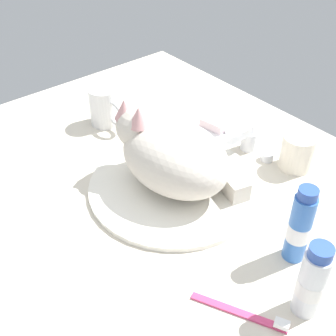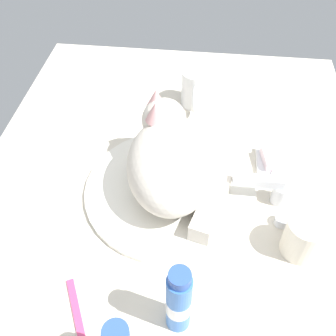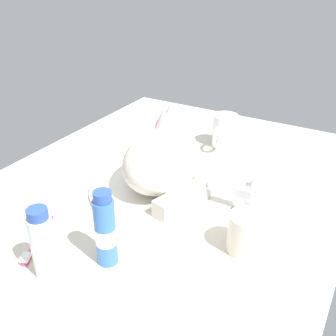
{
  "view_description": "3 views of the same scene",
  "coord_description": "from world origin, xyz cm",
  "px_view_note": "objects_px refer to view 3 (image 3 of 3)",
  "views": [
    {
      "loc": [
        52.59,
        -45.14,
        58.99
      ],
      "look_at": [
        -1.81,
        -0.23,
        4.2
      ],
      "focal_mm": 47.86,
      "sensor_mm": 36.0,
      "label": 1
    },
    {
      "loc": [
        51.92,
        5.48,
        62.13
      ],
      "look_at": [
        -0.72,
        -0.57,
        6.06
      ],
      "focal_mm": 42.31,
      "sensor_mm": 36.0,
      "label": 2
    },
    {
      "loc": [
        68.85,
        41.19,
        49.5
      ],
      "look_at": [
        2.3,
        2.77,
        7.57
      ],
      "focal_mm": 42.24,
      "sensor_mm": 36.0,
      "label": 3
    }
  ],
  "objects_px": {
    "toothbrush": "(37,241)",
    "coffee_mug": "(224,131)",
    "soap_bar": "(262,185)",
    "mouthwash_bottle": "(43,245)",
    "rinse_cup": "(246,233)",
    "cat": "(165,157)",
    "toothpaste_bottle": "(105,230)",
    "faucet": "(245,203)"
  },
  "relations": [
    {
      "from": "faucet",
      "to": "cat",
      "type": "xyz_separation_m",
      "value": [
        -0.01,
        -0.2,
        0.05
      ]
    },
    {
      "from": "mouthwash_bottle",
      "to": "coffee_mug",
      "type": "bearing_deg",
      "value": 174.6
    },
    {
      "from": "cat",
      "to": "soap_bar",
      "type": "distance_m",
      "value": 0.23
    },
    {
      "from": "faucet",
      "to": "coffee_mug",
      "type": "xyz_separation_m",
      "value": [
        -0.3,
        -0.17,
        0.02
      ]
    },
    {
      "from": "faucet",
      "to": "mouthwash_bottle",
      "type": "distance_m",
      "value": 0.42
    },
    {
      "from": "coffee_mug",
      "to": "faucet",
      "type": "bearing_deg",
      "value": 30.4
    },
    {
      "from": "toothbrush",
      "to": "soap_bar",
      "type": "bearing_deg",
      "value": 140.87
    },
    {
      "from": "rinse_cup",
      "to": "faucet",
      "type": "bearing_deg",
      "value": -158.87
    },
    {
      "from": "faucet",
      "to": "soap_bar",
      "type": "relative_size",
      "value": 2.24
    },
    {
      "from": "toothbrush",
      "to": "rinse_cup",
      "type": "bearing_deg",
      "value": 117.32
    },
    {
      "from": "faucet",
      "to": "mouthwash_bottle",
      "type": "bearing_deg",
      "value": -34.26
    },
    {
      "from": "soap_bar",
      "to": "mouthwash_bottle",
      "type": "bearing_deg",
      "value": -28.5
    },
    {
      "from": "rinse_cup",
      "to": "toothbrush",
      "type": "height_order",
      "value": "rinse_cup"
    },
    {
      "from": "mouthwash_bottle",
      "to": "rinse_cup",
      "type": "bearing_deg",
      "value": 130.13
    },
    {
      "from": "soap_bar",
      "to": "mouthwash_bottle",
      "type": "xyz_separation_m",
      "value": [
        0.44,
        -0.24,
        0.04
      ]
    },
    {
      "from": "rinse_cup",
      "to": "soap_bar",
      "type": "relative_size",
      "value": 1.24
    },
    {
      "from": "cat",
      "to": "rinse_cup",
      "type": "distance_m",
      "value": 0.28
    },
    {
      "from": "rinse_cup",
      "to": "toothpaste_bottle",
      "type": "distance_m",
      "value": 0.26
    },
    {
      "from": "coffee_mug",
      "to": "toothpaste_bottle",
      "type": "distance_m",
      "value": 0.56
    },
    {
      "from": "cat",
      "to": "coffee_mug",
      "type": "height_order",
      "value": "cat"
    },
    {
      "from": "faucet",
      "to": "cat",
      "type": "height_order",
      "value": "cat"
    },
    {
      "from": "faucet",
      "to": "cat",
      "type": "bearing_deg",
      "value": -93.14
    },
    {
      "from": "soap_bar",
      "to": "toothbrush",
      "type": "height_order",
      "value": "soap_bar"
    },
    {
      "from": "faucet",
      "to": "cat",
      "type": "distance_m",
      "value": 0.21
    },
    {
      "from": "toothpaste_bottle",
      "to": "toothbrush",
      "type": "distance_m",
      "value": 0.17
    },
    {
      "from": "coffee_mug",
      "to": "toothpaste_bottle",
      "type": "height_order",
      "value": "toothpaste_bottle"
    },
    {
      "from": "cat",
      "to": "soap_bar",
      "type": "height_order",
      "value": "cat"
    },
    {
      "from": "coffee_mug",
      "to": "soap_bar",
      "type": "distance_m",
      "value": 0.27
    },
    {
      "from": "toothpaste_bottle",
      "to": "coffee_mug",
      "type": "bearing_deg",
      "value": -178.84
    },
    {
      "from": "mouthwash_bottle",
      "to": "toothbrush",
      "type": "bearing_deg",
      "value": -121.61
    },
    {
      "from": "cat",
      "to": "toothbrush",
      "type": "distance_m",
      "value": 0.33
    },
    {
      "from": "cat",
      "to": "toothpaste_bottle",
      "type": "relative_size",
      "value": 1.78
    },
    {
      "from": "cat",
      "to": "toothbrush",
      "type": "xyz_separation_m",
      "value": [
        0.3,
        -0.11,
        -0.08
      ]
    },
    {
      "from": "faucet",
      "to": "toothbrush",
      "type": "xyz_separation_m",
      "value": [
        0.29,
        -0.31,
        -0.02
      ]
    },
    {
      "from": "faucet",
      "to": "toothbrush",
      "type": "relative_size",
      "value": 0.99
    },
    {
      "from": "toothbrush",
      "to": "coffee_mug",
      "type": "bearing_deg",
      "value": 166.63
    },
    {
      "from": "rinse_cup",
      "to": "toothbrush",
      "type": "xyz_separation_m",
      "value": [
        0.18,
        -0.36,
        -0.03
      ]
    },
    {
      "from": "cat",
      "to": "toothbrush",
      "type": "relative_size",
      "value": 1.88
    },
    {
      "from": "toothpaste_bottle",
      "to": "toothbrush",
      "type": "xyz_separation_m",
      "value": [
        0.03,
        -0.15,
        -0.06
      ]
    },
    {
      "from": "toothpaste_bottle",
      "to": "mouthwash_bottle",
      "type": "height_order",
      "value": "toothpaste_bottle"
    },
    {
      "from": "toothpaste_bottle",
      "to": "toothbrush",
      "type": "height_order",
      "value": "toothpaste_bottle"
    },
    {
      "from": "coffee_mug",
      "to": "toothpaste_bottle",
      "type": "bearing_deg",
      "value": 1.16
    }
  ]
}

